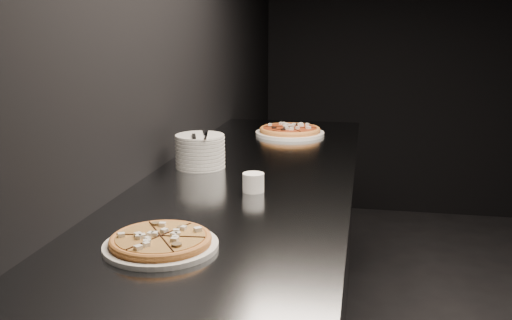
% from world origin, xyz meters
% --- Properties ---
extents(wall_left, '(0.02, 5.00, 2.80)m').
position_xyz_m(wall_left, '(-2.50, 0.00, 1.40)').
color(wall_left, black).
rests_on(wall_left, floor).
extents(counter, '(0.74, 2.44, 0.92)m').
position_xyz_m(counter, '(-2.13, 0.00, 0.46)').
color(counter, slate).
rests_on(counter, floor).
extents(pizza_mushroom, '(0.28, 0.28, 0.03)m').
position_xyz_m(pizza_mushroom, '(-2.21, -0.75, 0.94)').
color(pizza_mushroom, white).
rests_on(pizza_mushroom, counter).
extents(pizza_tomato, '(0.34, 0.34, 0.04)m').
position_xyz_m(pizza_tomato, '(-2.09, 0.78, 0.94)').
color(pizza_tomato, white).
rests_on(pizza_tomato, counter).
extents(plate_stack, '(0.19, 0.19, 0.13)m').
position_xyz_m(plate_stack, '(-2.35, 0.06, 0.98)').
color(plate_stack, white).
rests_on(plate_stack, counter).
extents(cutlery, '(0.06, 0.20, 0.01)m').
position_xyz_m(cutlery, '(-2.34, 0.05, 1.05)').
color(cutlery, silver).
rests_on(cutlery, plate_stack).
extents(ramekin, '(0.07, 0.07, 0.06)m').
position_xyz_m(ramekin, '(-2.08, -0.22, 0.95)').
color(ramekin, white).
rests_on(ramekin, counter).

